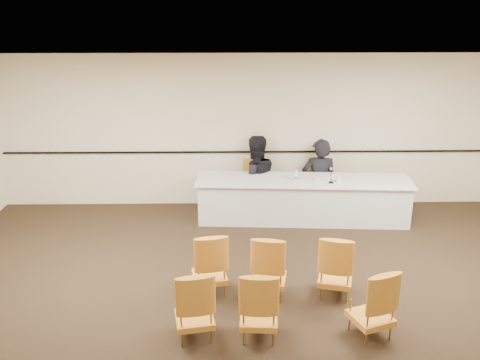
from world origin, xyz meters
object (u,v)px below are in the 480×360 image
Objects in this scene: microphone at (331,176)px; aud_chair_back_mid at (259,303)px; panelist_second_chair at (255,185)px; aud_chair_front_mid at (269,265)px; water_bottle at (296,175)px; drinking_glass at (316,179)px; aud_chair_front_left at (209,262)px; panelist_main_chair at (319,185)px; aud_chair_back_left at (194,303)px; coffee_cup at (339,179)px; panel_table at (303,200)px; panelist_main at (319,185)px; aud_chair_front_right at (336,265)px; panelist_second at (255,183)px; aud_chair_back_right at (372,302)px.

microphone is 3.76m from aud_chair_back_mid.
aud_chair_front_mid is at bearing -85.57° from panelist_second_chair.
water_bottle is 0.38m from drinking_glass.
aud_chair_front_left and aud_chair_back_mid have the same top height.
panelist_main_chair is 1.00× the size of aud_chair_back_left.
coffee_cup is 2.89m from aud_chair_front_mid.
panelist_second_chair is at bearing 147.42° from panel_table.
panelist_main is 3.71m from aud_chair_front_left.
panelist_main is at bearing 102.82° from microphone.
drinking_glass is 0.11× the size of aud_chair_back_mid.
panelist_second_chair is 3.27m from aud_chair_front_mid.
panelist_main is 1.99× the size of panelist_main_chair.
panel_table is 2.76m from aud_chair_front_mid.
panelist_main_chair is (0.38, 0.56, 0.08)m from panel_table.
panelist_main reaches higher than microphone.
microphone reaches higher than aud_chair_front_mid.
water_bottle is (-0.15, -0.05, 0.50)m from panel_table.
drinking_glass is (-0.16, -0.64, 0.36)m from panelist_main.
aud_chair_back_mid is (-0.19, -0.97, 0.00)m from aud_chair_front_mid.
panel_table is 15.59× the size of microphone.
aud_chair_front_right is at bearing -14.63° from aud_chair_front_left.
aud_chair_back_mid is at bearing -69.65° from aud_chair_front_left.
microphone is 2.54× the size of drinking_glass.
drinking_glass is (1.10, -0.72, 0.37)m from panelist_second_chair.
aud_chair_back_left is (-2.27, -3.41, -0.45)m from microphone.
coffee_cup is at bearing 44.44° from aud_chair_back_left.
microphone is 0.15m from coffee_cup.
aud_chair_front_mid is at bearing 33.45° from aud_chair_back_left.
panelist_second is 7.54× the size of microphone.
aud_chair_front_left is (-1.50, -2.50, -0.43)m from water_bottle.
panelist_second is 4.24m from aud_chair_back_mid.
panel_table is at bearing 127.97° from panelist_second.
panelist_main is 18.86× the size of drinking_glass.
water_bottle is at bearing 174.76° from drinking_glass.
aud_chair_front_right is 1.00× the size of aud_chair_back_left.
panelist_main reaches higher than aud_chair_front_mid.
drinking_glass is 2.60m from aud_chair_front_right.
aud_chair_front_right is (-0.49, -2.50, -0.39)m from coffee_cup.
panelist_main is 1.99× the size of aud_chair_front_left.
panelist_second is at bearing 92.10° from aud_chair_back_mid.
aud_chair_back_mid is at bearing -88.44° from panelist_second_chair.
panel_table is at bearing 165.64° from microphone.
panel_table is 18.57× the size of water_bottle.
water_bottle is 1.50× the size of coffee_cup.
aud_chair_back_left is (-1.92, -0.94, 0.00)m from aud_chair_front_right.
aud_chair_front_right is at bearing 15.51° from aud_chair_back_left.
panelist_main is at bearing 58.77° from panel_table.
microphone is at bearing 45.89° from aud_chair_back_left.
aud_chair_front_right is 1.00× the size of aud_chair_back_right.
aud_chair_front_mid is (-1.03, -2.55, -0.37)m from drinking_glass.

